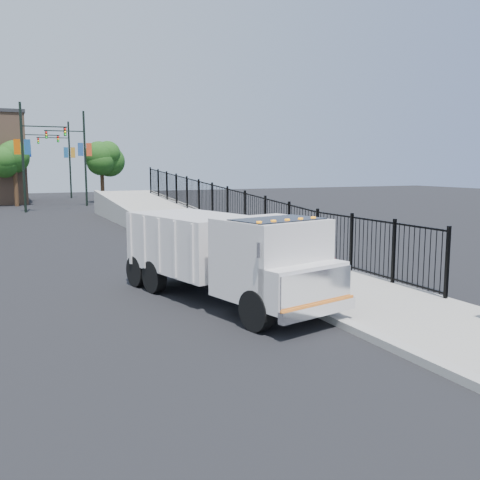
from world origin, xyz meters
name	(u,v)px	position (x,y,z in m)	size (l,w,h in m)	color
ground	(285,299)	(0.00, 0.00, 0.00)	(120.00, 120.00, 0.00)	black
sidewalk	(395,308)	(1.93, -2.00, 0.06)	(3.55, 12.00, 0.12)	#9E998E
curb	(328,316)	(0.00, -2.00, 0.08)	(0.30, 12.00, 0.16)	#ADAAA3
ramp	(175,229)	(2.12, 16.00, 0.00)	(3.95, 24.00, 1.70)	#9E998E
iron_fence	(227,218)	(3.55, 12.00, 0.90)	(0.10, 28.00, 1.80)	black
truck	(226,252)	(-1.49, 0.40, 1.30)	(3.67, 7.09, 2.32)	black
worker	(327,264)	(0.46, -1.21, 1.12)	(0.73, 0.48, 2.00)	#4C161C
debris	(332,290)	(1.31, -0.24, 0.17)	(0.43, 0.43, 0.11)	silver
light_pole_0	(27,153)	(-4.39, 30.62, 4.36)	(3.77, 0.22, 8.00)	black
light_pole_1	(81,155)	(0.16, 35.46, 4.36)	(3.78, 0.22, 8.00)	black
light_pole_2	(28,156)	(-3.64, 42.58, 4.36)	(3.77, 0.22, 8.00)	black
light_pole_3	(67,157)	(0.40, 47.45, 4.36)	(3.77, 0.22, 8.00)	black
tree_0	(14,159)	(-5.03, 37.45, 3.95)	(2.79, 2.79, 5.39)	#382314
tree_1	(102,160)	(2.49, 39.07, 3.95)	(2.64, 2.64, 5.32)	#382314
tree_2	(7,160)	(-5.39, 46.64, 3.95)	(2.72, 2.72, 5.36)	#382314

